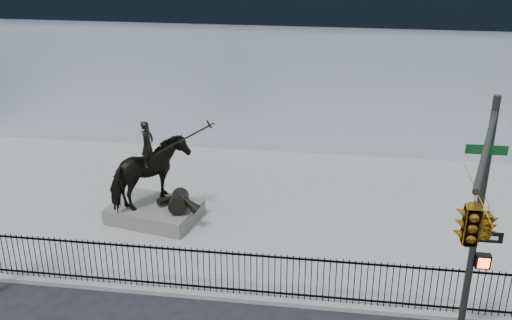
# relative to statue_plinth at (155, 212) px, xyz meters

# --- Properties ---
(plaza) EXTENTS (30.00, 12.00, 0.15)m
(plaza) POSITION_rel_statue_plinth_xyz_m (3.25, 1.48, -0.37)
(plaza) COLOR gray
(plaza) RESTS_ON ground
(building) EXTENTS (44.00, 14.00, 9.00)m
(building) POSITION_rel_statue_plinth_xyz_m (3.25, 14.48, 4.05)
(building) COLOR silver
(building) RESTS_ON ground
(picket_fence) EXTENTS (22.10, 0.10, 1.50)m
(picket_fence) POSITION_rel_statue_plinth_xyz_m (3.25, -4.27, 0.45)
(picket_fence) COLOR black
(picket_fence) RESTS_ON plaza
(statue_plinth) EXTENTS (3.57, 2.81, 0.60)m
(statue_plinth) POSITION_rel_statue_plinth_xyz_m (0.00, 0.00, 0.00)
(statue_plinth) COLOR #5F5B57
(statue_plinth) RESTS_ON plaza
(equestrian_statue) EXTENTS (4.00, 2.92, 3.46)m
(equestrian_statue) POSITION_rel_statue_plinth_xyz_m (0.06, -0.01, 1.55)
(equestrian_statue) COLOR black
(equestrian_statue) RESTS_ON statue_plinth
(traffic_signal_right) EXTENTS (2.17, 6.86, 7.00)m
(traffic_signal_right) POSITION_rel_statue_plinth_xyz_m (9.72, -7.52, 4.40)
(traffic_signal_right) COLOR #262823
(traffic_signal_right) RESTS_ON ground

